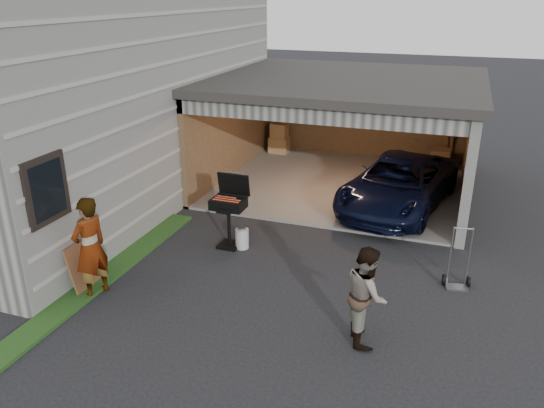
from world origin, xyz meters
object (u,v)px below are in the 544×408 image
at_px(bbq_grill, 229,206).
at_px(hand_truck, 457,276).
at_px(woman, 90,248).
at_px(minivan, 398,186).
at_px(man, 366,295).
at_px(plywood_panel, 86,264).
at_px(propane_tank, 242,238).

height_order(bbq_grill, hand_truck, bbq_grill).
relative_size(woman, bbq_grill, 1.20).
bearing_deg(hand_truck, minivan, 104.30).
bearing_deg(man, woman, 73.54).
xyz_separation_m(minivan, woman, (-4.45, -5.70, 0.31)).
xyz_separation_m(bbq_grill, hand_truck, (4.49, -0.16, -0.67)).
height_order(bbq_grill, plywood_panel, bbq_grill).
relative_size(man, propane_tank, 3.70).
relative_size(bbq_grill, hand_truck, 1.31).
relative_size(plywood_panel, hand_truck, 0.77).
bearing_deg(propane_tank, bbq_grill, 177.88).
distance_m(bbq_grill, hand_truck, 4.54).
bearing_deg(man, propane_tank, 32.55).
xyz_separation_m(woman, man, (4.64, 0.30, -0.13)).
distance_m(woman, propane_tank, 3.13).
height_order(minivan, bbq_grill, bbq_grill).
bearing_deg(bbq_grill, hand_truck, -2.06).
distance_m(propane_tank, hand_truck, 4.22).
height_order(woman, man, woman).
distance_m(woman, hand_truck, 6.42).
relative_size(minivan, woman, 2.38).
bearing_deg(woman, man, 107.30).
bearing_deg(hand_truck, man, -131.55).
xyz_separation_m(woman, propane_tank, (1.71, 2.53, -0.70)).
bearing_deg(bbq_grill, propane_tank, -2.12).
xyz_separation_m(man, propane_tank, (-2.93, 2.23, -0.56)).
height_order(woman, plywood_panel, woman).
relative_size(minivan, hand_truck, 3.75).
xyz_separation_m(man, plywood_panel, (-4.94, -0.12, -0.33)).
bearing_deg(plywood_panel, bbq_grill, 53.60).
xyz_separation_m(man, bbq_grill, (-3.20, 2.24, 0.12)).
distance_m(minivan, hand_truck, 3.66).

